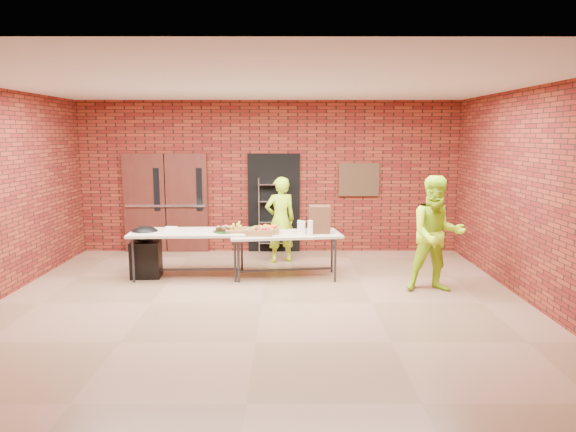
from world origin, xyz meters
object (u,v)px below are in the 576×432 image
object	(u,v)px
table_left	(189,235)
volunteer_woman	(280,220)
wire_rack	(272,216)
covered_grill	(146,252)
coffee_dispenser	(320,219)
table_right	(285,237)
volunteer_man	(437,234)

from	to	relation	value
table_left	volunteer_woman	size ratio (longest dim) A/B	1.21
table_left	volunteer_woman	distance (m)	1.92
wire_rack	table_left	world-z (taller)	wire_rack
covered_grill	coffee_dispenser	bearing A→B (deg)	-3.10
table_left	volunteer_woman	bearing A→B (deg)	32.12
table_left	table_right	bearing A→B (deg)	-2.06
table_right	volunteer_woman	xyz separation A→B (m)	(-0.10, 1.08, 0.12)
coffee_dispenser	covered_grill	distance (m)	3.11
coffee_dispenser	volunteer_man	xyz separation A→B (m)	(1.81, -0.88, -0.10)
coffee_dispenser	volunteer_woman	distance (m)	1.24
table_right	volunteer_man	size ratio (longest dim) A/B	1.08
covered_grill	volunteer_woman	distance (m)	2.62
table_right	volunteer_man	xyz separation A→B (m)	(2.41, -0.81, 0.21)
wire_rack	table_right	size ratio (longest dim) A/B	0.79
volunteer_man	table_right	bearing A→B (deg)	161.71
coffee_dispenser	wire_rack	bearing A→B (deg)	115.86
table_right	coffee_dispenser	world-z (taller)	coffee_dispenser
wire_rack	volunteer_man	world-z (taller)	volunteer_man
coffee_dispenser	covered_grill	world-z (taller)	coffee_dispenser
table_right	volunteer_man	world-z (taller)	volunteer_man
volunteer_man	table_left	bearing A→B (deg)	169.15
wire_rack	table_left	xyz separation A→B (m)	(-1.41, -1.89, -0.04)
covered_grill	table_right	bearing A→B (deg)	-4.41
table_left	table_right	world-z (taller)	table_left
volunteer_woman	table_right	bearing A→B (deg)	75.40
table_right	table_left	bearing A→B (deg)	172.19
covered_grill	volunteer_man	bearing A→B (deg)	-13.88
wire_rack	table_left	bearing A→B (deg)	-126.16
coffee_dispenser	table_right	bearing A→B (deg)	-173.35
coffee_dispenser	volunteer_man	world-z (taller)	volunteer_man
table_left	table_right	size ratio (longest dim) A/B	1.02
wire_rack	covered_grill	distance (m)	2.90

